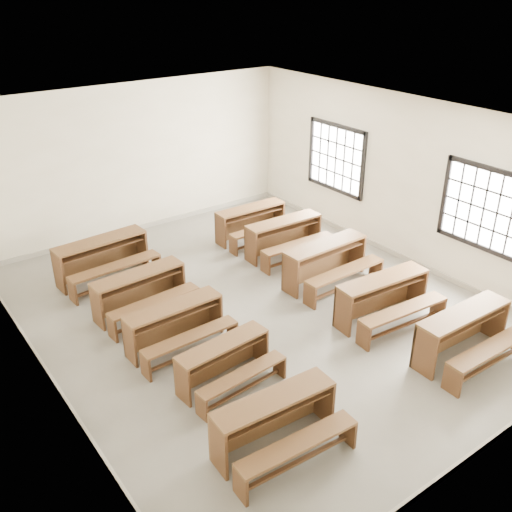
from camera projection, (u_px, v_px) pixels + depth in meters
room at (261, 189)px, 8.87m from camera, size 8.50×8.50×3.20m
desk_set_0 at (276, 420)px, 6.76m from camera, size 1.62×0.90×0.71m
desk_set_1 at (225, 360)px, 7.87m from camera, size 1.45×0.83×0.63m
desk_set_2 at (176, 323)px, 8.63m from camera, size 1.55×0.83×0.69m
desk_set_3 at (141, 290)px, 9.51m from camera, size 1.64×0.93×0.72m
desk_set_4 at (103, 256)px, 10.55m from camera, size 1.78×1.01×0.78m
desk_set_5 at (465, 331)px, 8.37m from camera, size 1.69×0.91×0.75m
desk_set_6 at (384, 296)px, 9.29m from camera, size 1.73×0.99×0.75m
desk_set_7 at (327, 260)px, 10.41m from camera, size 1.73×0.92×0.77m
desk_set_8 at (285, 235)px, 11.46m from camera, size 1.66×0.91×0.73m
desk_set_9 at (252, 221)px, 12.16m from camera, size 1.58×0.84×0.71m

